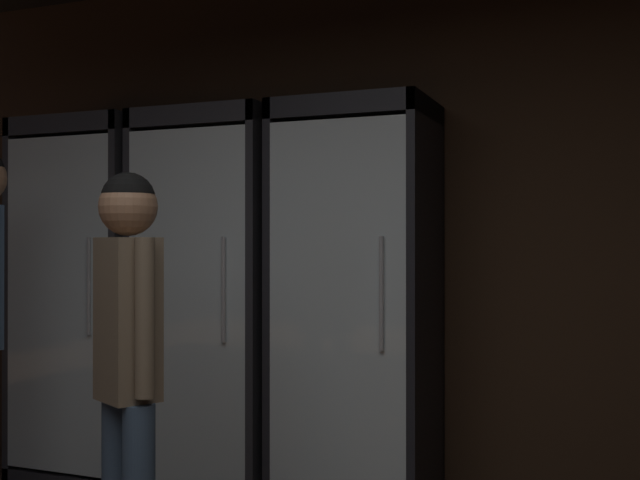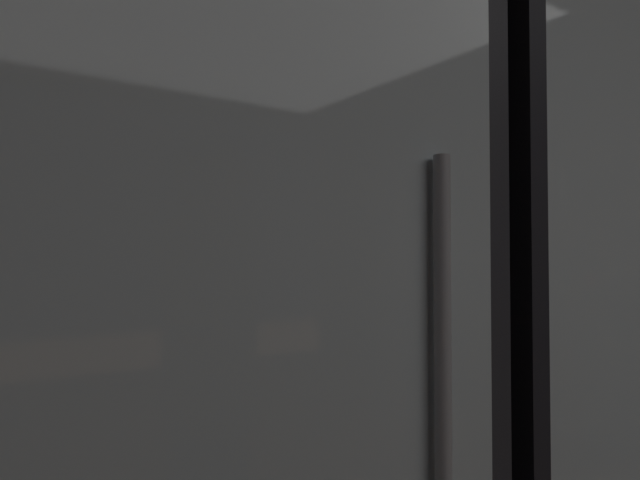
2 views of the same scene
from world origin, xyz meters
The scene contains 5 objects.
wall_back centered at (0.00, 3.03, 1.40)m, with size 6.00×0.06×2.80m, color #382619.
cooler_far_left centered at (-1.98, 2.73, 0.98)m, with size 0.73×0.61×2.00m.
cooler_left centered at (-1.20, 2.73, 0.99)m, with size 0.73×0.61×2.00m.
cooler_center centered at (-0.41, 2.73, 0.98)m, with size 0.73×0.61×2.00m.
shopper_far centered at (-0.83, 1.43, 0.94)m, with size 0.29×0.25×1.57m.
Camera 1 is at (0.80, -0.85, 1.32)m, focal length 43.40 mm.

